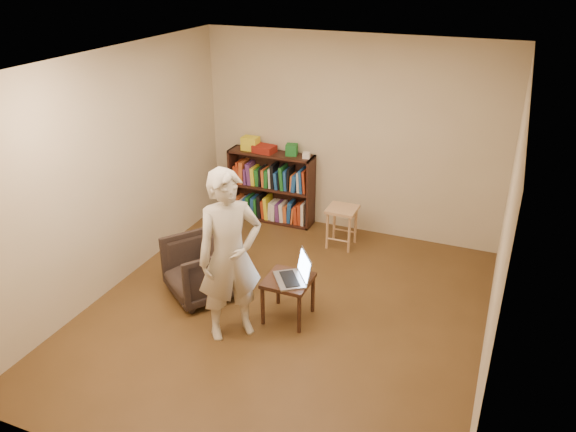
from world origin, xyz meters
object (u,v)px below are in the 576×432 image
at_px(laptop, 295,275).
at_px(person, 230,256).
at_px(bookshelf, 272,191).
at_px(side_table, 288,285).
at_px(armchair, 202,268).
at_px(stool, 342,215).

height_order(laptop, person, person).
bearing_deg(person, bookshelf, 60.79).
relative_size(bookshelf, laptop, 2.45).
bearing_deg(side_table, laptop, 5.15).
distance_m(armchair, side_table, 1.04).
bearing_deg(side_table, bookshelf, 117.81).
bearing_deg(laptop, stool, 145.55).
bearing_deg(side_table, stool, 89.00).
xyz_separation_m(side_table, person, (-0.42, -0.44, 0.48)).
xyz_separation_m(stool, laptop, (0.04, -1.73, 0.10)).
bearing_deg(bookshelf, stool, -18.68).
bearing_deg(bookshelf, person, -74.63).
bearing_deg(bookshelf, laptop, -60.61).
relative_size(side_table, laptop, 0.96).
height_order(bookshelf, side_table, bookshelf).
height_order(bookshelf, person, person).
xyz_separation_m(bookshelf, armchair, (0.08, -2.07, -0.11)).
bearing_deg(stool, laptop, -88.61).
bearing_deg(armchair, stool, 93.95).
height_order(side_table, person, person).
bearing_deg(laptop, armchair, -128.24).
relative_size(laptop, person, 0.28).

